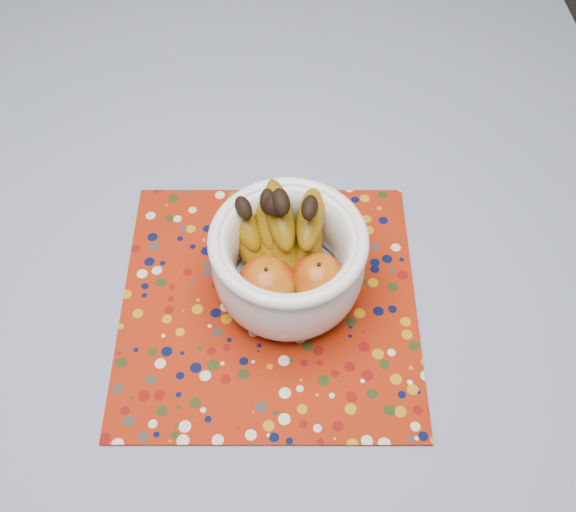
{
  "coord_description": "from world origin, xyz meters",
  "views": [
    {
      "loc": [
        0.05,
        -0.56,
        1.53
      ],
      "look_at": [
        0.09,
        -0.06,
        0.83
      ],
      "focal_mm": 42.0,
      "sensor_mm": 36.0,
      "label": 1
    }
  ],
  "objects": [
    {
      "name": "table",
      "position": [
        0.0,
        0.0,
        0.67
      ],
      "size": [
        1.2,
        1.2,
        0.75
      ],
      "color": "brown",
      "rests_on": "ground"
    },
    {
      "name": "fruit_bowl",
      "position": [
        0.08,
        -0.06,
        0.83
      ],
      "size": [
        0.21,
        0.21,
        0.16
      ],
      "color": "white",
      "rests_on": "placemat"
    },
    {
      "name": "placemat",
      "position": [
        0.06,
        -0.09,
        0.76
      ],
      "size": [
        0.42,
        0.42,
        0.0
      ],
      "primitive_type": "cube",
      "rotation": [
        0.0,
        0.0,
        -0.07
      ],
      "color": "maroon",
      "rests_on": "tablecloth"
    },
    {
      "name": "tablecloth",
      "position": [
        0.0,
        0.0,
        0.76
      ],
      "size": [
        1.32,
        1.32,
        0.01
      ],
      "primitive_type": "cube",
      "color": "slate",
      "rests_on": "table"
    }
  ]
}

